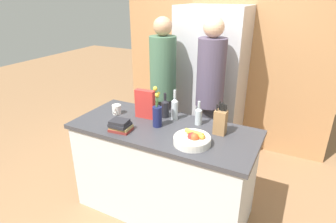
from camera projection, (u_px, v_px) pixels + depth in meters
ground_plane at (164, 207)px, 2.87m from camera, size 14.00×14.00×0.00m
kitchen_island at (164, 170)px, 2.69m from camera, size 1.68×0.73×0.91m
back_wall_wood at (223, 51)px, 3.75m from camera, size 2.88×0.12×2.60m
refrigerator at (210, 83)px, 3.61m from camera, size 0.82×0.62×1.89m
fruit_bowl at (193, 139)px, 2.23m from camera, size 0.30×0.30×0.11m
knife_block at (220, 122)px, 2.36m from camera, size 0.10×0.09×0.29m
flower_vase at (157, 114)px, 2.49m from camera, size 0.08×0.08×0.38m
cereal_box at (145, 104)px, 2.66m from camera, size 0.19×0.07×0.28m
coffee_mug at (117, 109)px, 2.77m from camera, size 0.09×0.12×0.09m
book_stack at (120, 126)px, 2.44m from camera, size 0.20×0.16×0.10m
bottle_oil at (199, 115)px, 2.54m from camera, size 0.06×0.06×0.23m
bottle_vinegar at (165, 108)px, 2.69m from camera, size 0.07×0.07×0.25m
bottle_wine at (175, 108)px, 2.63m from camera, size 0.06×0.06×0.29m
person_at_sink at (163, 85)px, 3.30m from camera, size 0.31×0.31×1.79m
person_in_blue at (210, 91)px, 3.04m from camera, size 0.30×0.30×1.81m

